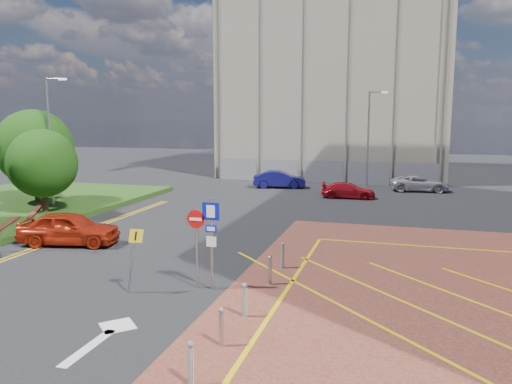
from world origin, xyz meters
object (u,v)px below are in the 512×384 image
at_px(tree_c, 43,163).
at_px(lamp_back, 369,135).
at_px(tree_d, 35,148).
at_px(car_red_left, 69,228).
at_px(car_blue_back, 280,179).
at_px(car_silver_back, 420,183).
at_px(sign_cluster, 206,234).
at_px(warning_sign, 133,252).
at_px(car_red_back, 348,190).
at_px(lamp_left_far, 50,137).

xyz_separation_m(tree_c, lamp_back, (17.58, 18.00, 1.17)).
relative_size(tree_d, car_red_left, 1.33).
distance_m(car_blue_back, car_silver_back, 11.25).
bearing_deg(sign_cluster, car_blue_back, 97.56).
xyz_separation_m(tree_c, warning_sign, (11.62, -10.09, -1.76)).
bearing_deg(car_silver_back, warning_sign, 152.54).
bearing_deg(tree_d, car_red_back, 24.78).
bearing_deg(car_red_back, lamp_back, -12.48).
bearing_deg(lamp_left_far, tree_c, -65.29).
bearing_deg(lamp_back, warning_sign, -101.97).
xyz_separation_m(sign_cluster, car_red_back, (2.75, 21.04, -1.39)).
height_order(lamp_back, car_silver_back, lamp_back).
bearing_deg(car_silver_back, lamp_back, 69.19).
relative_size(tree_c, car_red_back, 1.25).
height_order(tree_d, lamp_back, lamp_back).
height_order(tree_d, car_blue_back, tree_d).
bearing_deg(car_red_back, sign_cluster, 169.88).
bearing_deg(car_red_left, car_blue_back, -25.53).
height_order(sign_cluster, car_red_left, sign_cluster).
height_order(warning_sign, car_red_left, warning_sign).
xyz_separation_m(tree_c, car_red_left, (5.43, -5.12, -2.42)).
bearing_deg(car_silver_back, tree_c, 121.01).
height_order(lamp_left_far, car_red_back, lamp_left_far).
height_order(warning_sign, car_blue_back, warning_sign).
xyz_separation_m(car_red_left, car_blue_back, (5.07, 20.92, -0.06)).
height_order(tree_d, car_red_back, tree_d).
bearing_deg(tree_c, tree_d, 135.00).
distance_m(lamp_left_far, car_silver_back, 27.43).
bearing_deg(tree_c, sign_cluster, -33.16).
relative_size(car_red_left, car_silver_back, 1.00).
bearing_deg(tree_c, car_blue_back, 56.38).
bearing_deg(car_red_back, car_red_left, 144.38).
bearing_deg(warning_sign, car_silver_back, 69.62).
distance_m(tree_c, lamp_back, 25.19).
height_order(lamp_left_far, lamp_back, lamp_left_far).
distance_m(car_red_left, car_blue_back, 21.52).
bearing_deg(tree_c, car_red_back, 36.00).
bearing_deg(car_silver_back, sign_cluster, 156.05).
relative_size(sign_cluster, car_silver_back, 0.71).
distance_m(tree_d, car_red_back, 21.78).
bearing_deg(car_red_left, warning_sign, -140.68).
relative_size(lamp_left_far, car_red_left, 1.76).
xyz_separation_m(lamp_left_far, car_blue_back, (11.42, 13.80, -3.95)).
distance_m(sign_cluster, car_blue_back, 25.06).
relative_size(tree_c, lamp_left_far, 0.61).
xyz_separation_m(tree_c, sign_cluster, (13.80, -9.02, -1.24)).
height_order(lamp_back, sign_cluster, lamp_back).
distance_m(tree_c, tree_d, 4.30).
bearing_deg(car_silver_back, tree_d, 112.48).
relative_size(sign_cluster, car_red_back, 0.82).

